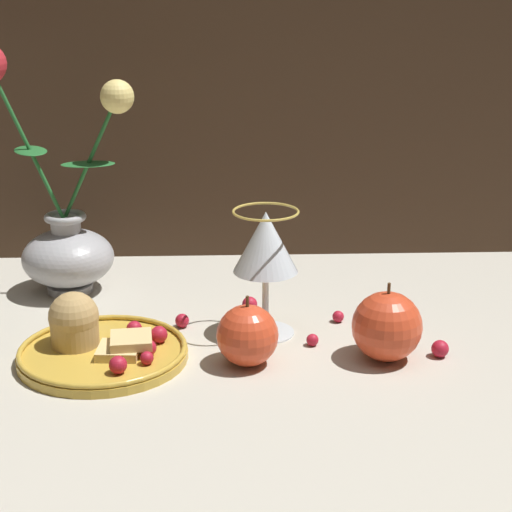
{
  "coord_description": "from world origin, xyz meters",
  "views": [
    {
      "loc": [
        0.02,
        -0.95,
        0.42
      ],
      "look_at": [
        0.06,
        -0.01,
        0.1
      ],
      "focal_mm": 60.0,
      "sensor_mm": 36.0,
      "label": 1
    }
  ],
  "objects_px": {
    "vase": "(63,229)",
    "apple_beside_vase": "(247,335)",
    "plate_with_pastries": "(96,343)",
    "apple_near_glass": "(387,326)",
    "wine_glass": "(266,247)"
  },
  "relations": [
    {
      "from": "vase",
      "to": "apple_beside_vase",
      "type": "xyz_separation_m",
      "value": [
        0.24,
        -0.23,
        -0.05
      ]
    },
    {
      "from": "vase",
      "to": "apple_beside_vase",
      "type": "bearing_deg",
      "value": -44.55
    },
    {
      "from": "apple_beside_vase",
      "to": "plate_with_pastries",
      "type": "bearing_deg",
      "value": 172.29
    },
    {
      "from": "vase",
      "to": "apple_near_glass",
      "type": "xyz_separation_m",
      "value": [
        0.39,
        -0.23,
        -0.05
      ]
    },
    {
      "from": "apple_beside_vase",
      "to": "apple_near_glass",
      "type": "height_order",
      "value": "apple_near_glass"
    },
    {
      "from": "apple_beside_vase",
      "to": "vase",
      "type": "bearing_deg",
      "value": 135.45
    },
    {
      "from": "vase",
      "to": "wine_glass",
      "type": "bearing_deg",
      "value": -29.85
    },
    {
      "from": "apple_beside_vase",
      "to": "apple_near_glass",
      "type": "bearing_deg",
      "value": 2.77
    },
    {
      "from": "vase",
      "to": "apple_near_glass",
      "type": "distance_m",
      "value": 0.46
    },
    {
      "from": "plate_with_pastries",
      "to": "apple_beside_vase",
      "type": "relative_size",
      "value": 2.36
    },
    {
      "from": "wine_glass",
      "to": "apple_beside_vase",
      "type": "relative_size",
      "value": 1.9
    },
    {
      "from": "wine_glass",
      "to": "apple_near_glass",
      "type": "height_order",
      "value": "wine_glass"
    },
    {
      "from": "wine_glass",
      "to": "apple_near_glass",
      "type": "distance_m",
      "value": 0.17
    },
    {
      "from": "wine_glass",
      "to": "vase",
      "type": "bearing_deg",
      "value": 150.15
    },
    {
      "from": "plate_with_pastries",
      "to": "apple_near_glass",
      "type": "bearing_deg",
      "value": -2.72
    }
  ]
}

